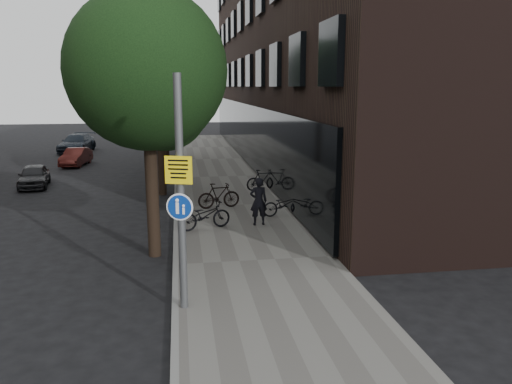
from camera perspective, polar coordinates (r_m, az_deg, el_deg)
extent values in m
plane|color=black|center=(11.00, 1.59, -14.24)|extent=(120.00, 120.00, 0.00)
cube|color=#64625D|center=(20.38, -2.79, -1.65)|extent=(4.50, 60.00, 0.12)
cube|color=slate|center=(20.27, -9.13, -1.85)|extent=(0.15, 60.00, 0.13)
cube|color=black|center=(33.59, 9.64, 18.91)|extent=(12.00, 40.00, 18.00)
cylinder|color=black|center=(14.59, -11.72, -1.17)|extent=(0.36, 0.36, 3.20)
sphere|color=black|center=(14.23, -12.37, 13.50)|extent=(4.40, 4.40, 4.40)
sphere|color=black|center=(15.01, -10.48, 9.66)|extent=(2.64, 2.64, 2.64)
cylinder|color=black|center=(22.94, -10.74, 3.61)|extent=(0.36, 0.36, 3.20)
sphere|color=black|center=(22.72, -11.11, 12.88)|extent=(5.00, 5.00, 5.00)
sphere|color=black|center=(23.51, -9.95, 10.45)|extent=(3.00, 3.00, 3.00)
cylinder|color=black|center=(31.88, -10.27, 5.93)|extent=(0.36, 0.36, 3.20)
sphere|color=black|center=(31.71, -10.52, 12.59)|extent=(5.00, 5.00, 5.00)
sphere|color=black|center=(32.51, -9.70, 10.83)|extent=(3.00, 3.00, 3.00)
cylinder|color=#595B5E|center=(10.53, -8.59, -0.40)|extent=(0.17, 0.17, 5.00)
cube|color=#DDC10B|center=(10.43, -8.69, 2.58)|extent=(0.56, 0.21, 0.58)
cylinder|color=navy|center=(10.58, -8.55, -1.58)|extent=(0.49, 0.18, 0.51)
cylinder|color=white|center=(10.58, -8.55, -1.58)|extent=(0.55, 0.20, 0.58)
imported|color=black|center=(17.27, 0.29, -1.07)|extent=(0.62, 0.42, 1.68)
imported|color=black|center=(18.60, 3.23, -1.42)|extent=(1.71, 0.81, 0.87)
imported|color=black|center=(23.14, 0.79, 1.41)|extent=(1.70, 0.87, 0.98)
imported|color=black|center=(16.92, -5.88, -2.67)|extent=(1.92, 1.17, 0.95)
imported|color=black|center=(19.78, -4.28, -0.40)|extent=(1.74, 0.75, 1.01)
imported|color=black|center=(26.82, -24.03, 1.70)|extent=(1.73, 3.38, 1.10)
imported|color=#501A16|center=(33.16, -19.88, 3.79)|extent=(1.57, 3.42, 1.09)
imported|color=black|center=(40.04, -19.78, 5.28)|extent=(2.41, 4.82, 1.34)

